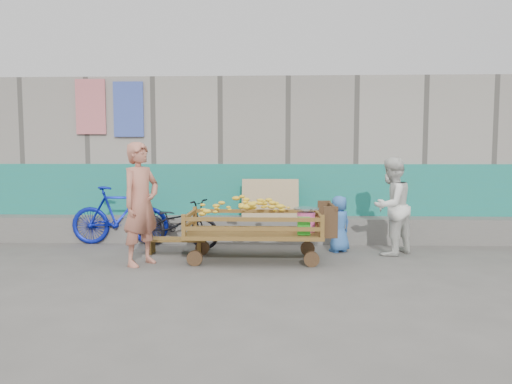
{
  "coord_description": "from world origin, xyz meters",
  "views": [
    {
      "loc": [
        0.33,
        -5.78,
        1.58
      ],
      "look_at": [
        0.09,
        1.2,
        1.0
      ],
      "focal_mm": 32.0,
      "sensor_mm": 36.0,
      "label": 1
    }
  ],
  "objects_px": {
    "banana_cart": "(251,219)",
    "bicycle_dark": "(177,223)",
    "bench": "(176,242)",
    "bicycle_blue": "(120,215)",
    "vendor_man": "(141,204)",
    "child": "(339,224)",
    "woman": "(391,206)"
  },
  "relations": [
    {
      "from": "woman",
      "to": "bench",
      "type": "bearing_deg",
      "value": -40.15
    },
    {
      "from": "banana_cart",
      "to": "vendor_man",
      "type": "relative_size",
      "value": 1.24
    },
    {
      "from": "bicycle_dark",
      "to": "bicycle_blue",
      "type": "distance_m",
      "value": 1.08
    },
    {
      "from": "woman",
      "to": "bicycle_blue",
      "type": "distance_m",
      "value": 4.59
    },
    {
      "from": "vendor_man",
      "to": "bicycle_dark",
      "type": "bearing_deg",
      "value": 18.92
    },
    {
      "from": "bench",
      "to": "bicycle_dark",
      "type": "height_order",
      "value": "bicycle_dark"
    },
    {
      "from": "bicycle_blue",
      "to": "banana_cart",
      "type": "bearing_deg",
      "value": -117.18
    },
    {
      "from": "banana_cart",
      "to": "bicycle_dark",
      "type": "relative_size",
      "value": 1.38
    },
    {
      "from": "banana_cart",
      "to": "bicycle_dark",
      "type": "bearing_deg",
      "value": 143.96
    },
    {
      "from": "bench",
      "to": "bicycle_blue",
      "type": "relative_size",
      "value": 0.58
    },
    {
      "from": "child",
      "to": "banana_cart",
      "type": "bearing_deg",
      "value": -9.19
    },
    {
      "from": "banana_cart",
      "to": "bench",
      "type": "distance_m",
      "value": 1.38
    },
    {
      "from": "banana_cart",
      "to": "bicycle_dark",
      "type": "height_order",
      "value": "banana_cart"
    },
    {
      "from": "woman",
      "to": "bicycle_blue",
      "type": "relative_size",
      "value": 0.9
    },
    {
      "from": "banana_cart",
      "to": "bench",
      "type": "relative_size",
      "value": 2.21
    },
    {
      "from": "child",
      "to": "bicycle_blue",
      "type": "xyz_separation_m",
      "value": [
        -3.75,
        0.5,
        0.05
      ]
    },
    {
      "from": "bench",
      "to": "bicycle_blue",
      "type": "height_order",
      "value": "bicycle_blue"
    },
    {
      "from": "vendor_man",
      "to": "woman",
      "type": "distance_m",
      "value": 3.82
    },
    {
      "from": "woman",
      "to": "child",
      "type": "distance_m",
      "value": 0.86
    },
    {
      "from": "bicycle_blue",
      "to": "bicycle_dark",
      "type": "bearing_deg",
      "value": -101.94
    },
    {
      "from": "bicycle_dark",
      "to": "vendor_man",
      "type": "bearing_deg",
      "value": -172.04
    },
    {
      "from": "bench",
      "to": "vendor_man",
      "type": "distance_m",
      "value": 1.08
    },
    {
      "from": "bench",
      "to": "child",
      "type": "bearing_deg",
      "value": 4.69
    },
    {
      "from": "vendor_man",
      "to": "child",
      "type": "relative_size",
      "value": 1.92
    },
    {
      "from": "bench",
      "to": "woman",
      "type": "distance_m",
      "value": 3.45
    },
    {
      "from": "woman",
      "to": "child",
      "type": "bearing_deg",
      "value": -52.79
    },
    {
      "from": "banana_cart",
      "to": "child",
      "type": "bearing_deg",
      "value": 25.16
    },
    {
      "from": "vendor_man",
      "to": "bicycle_dark",
      "type": "relative_size",
      "value": 1.12
    },
    {
      "from": "bench",
      "to": "woman",
      "type": "height_order",
      "value": "woman"
    },
    {
      "from": "banana_cart",
      "to": "woman",
      "type": "bearing_deg",
      "value": 12.72
    },
    {
      "from": "vendor_man",
      "to": "bicycle_blue",
      "type": "relative_size",
      "value": 1.03
    },
    {
      "from": "banana_cart",
      "to": "vendor_man",
      "type": "height_order",
      "value": "vendor_man"
    }
  ]
}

